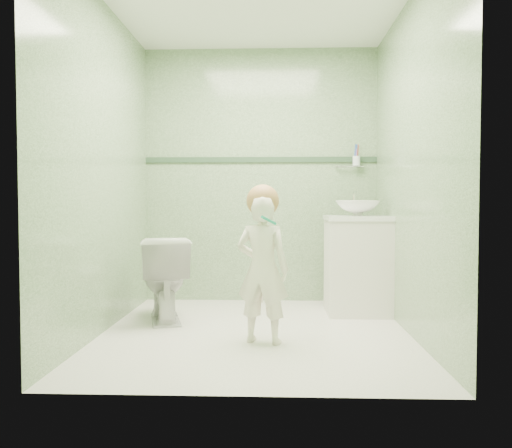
{
  "coord_description": "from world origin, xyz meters",
  "views": [
    {
      "loc": [
        0.15,
        -3.72,
        0.93
      ],
      "look_at": [
        0.0,
        0.15,
        0.78
      ],
      "focal_mm": 36.49,
      "sensor_mm": 36.0,
      "label": 1
    }
  ],
  "objects": [
    {
      "name": "toddler",
      "position": [
        0.06,
        -0.27,
        0.49
      ],
      "size": [
        0.41,
        0.32,
        0.99
      ],
      "primitive_type": "imported",
      "rotation": [
        0.0,
        0.0,
        2.88
      ],
      "color": "white",
      "rests_on": "ground"
    },
    {
      "name": "vanity",
      "position": [
        0.84,
        0.7,
        0.4
      ],
      "size": [
        0.52,
        0.5,
        0.8
      ],
      "primitive_type": "cube",
      "color": "silver",
      "rests_on": "ground"
    },
    {
      "name": "ground",
      "position": [
        0.0,
        0.0,
        0.0
      ],
      "size": [
        2.5,
        2.5,
        0.0
      ],
      "primitive_type": "plane",
      "color": "silver",
      "rests_on": "ground"
    },
    {
      "name": "teal_toothbrush",
      "position": [
        0.1,
        -0.41,
        0.83
      ],
      "size": [
        0.11,
        0.14,
        0.08
      ],
      "color": "#129773",
      "rests_on": "toddler"
    },
    {
      "name": "hair_cap",
      "position": [
        0.06,
        -0.24,
        0.95
      ],
      "size": [
        0.22,
        0.22,
        0.22
      ],
      "primitive_type": "sphere",
      "color": "#B7804C",
      "rests_on": "toddler"
    },
    {
      "name": "faucet",
      "position": [
        0.84,
        0.89,
        0.97
      ],
      "size": [
        0.03,
        0.13,
        0.18
      ],
      "color": "silver",
      "rests_on": "counter"
    },
    {
      "name": "room_shell",
      "position": [
        0.0,
        0.0,
        1.2
      ],
      "size": [
        2.5,
        2.54,
        2.4
      ],
      "color": "gray",
      "rests_on": "ground"
    },
    {
      "name": "trim_stripe",
      "position": [
        0.0,
        1.24,
        1.35
      ],
      "size": [
        2.2,
        0.02,
        0.05
      ],
      "primitive_type": "cube",
      "color": "#304B34",
      "rests_on": "room_shell"
    },
    {
      "name": "basin",
      "position": [
        0.84,
        0.7,
        0.89
      ],
      "size": [
        0.37,
        0.37,
        0.13
      ],
      "primitive_type": "imported",
      "color": "white",
      "rests_on": "counter"
    },
    {
      "name": "cup_holder",
      "position": [
        0.89,
        1.18,
        1.33
      ],
      "size": [
        0.26,
        0.07,
        0.21
      ],
      "color": "silver",
      "rests_on": "room_shell"
    },
    {
      "name": "counter",
      "position": [
        0.84,
        0.7,
        0.81
      ],
      "size": [
        0.54,
        0.52,
        0.04
      ],
      "primitive_type": "cube",
      "color": "white",
      "rests_on": "vanity"
    },
    {
      "name": "toilet",
      "position": [
        -0.74,
        0.36,
        0.34
      ],
      "size": [
        0.54,
        0.74,
        0.67
      ],
      "primitive_type": "imported",
      "rotation": [
        0.0,
        0.0,
        3.41
      ],
      "color": "white",
      "rests_on": "ground"
    }
  ]
}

